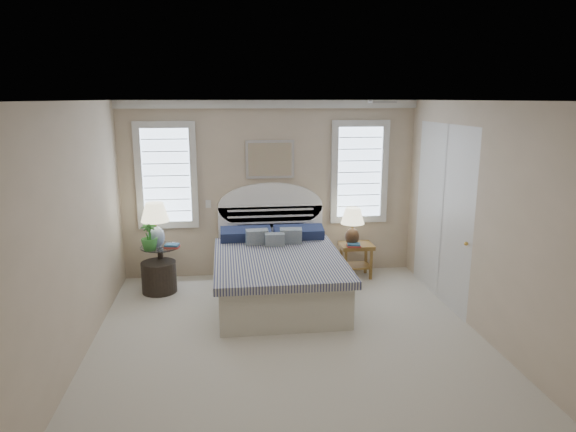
# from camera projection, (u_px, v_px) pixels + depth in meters

# --- Properties ---
(floor) EXTENTS (4.50, 5.00, 0.01)m
(floor) POSITION_uv_depth(u_px,v_px,m) (291.00, 345.00, 5.80)
(floor) COLOR beige
(floor) RESTS_ON ground
(ceiling) EXTENTS (4.50, 5.00, 0.01)m
(ceiling) POSITION_uv_depth(u_px,v_px,m) (291.00, 101.00, 5.19)
(ceiling) COLOR silver
(ceiling) RESTS_ON wall_back
(wall_back) EXTENTS (4.50, 0.02, 2.70)m
(wall_back) POSITION_uv_depth(u_px,v_px,m) (270.00, 190.00, 7.91)
(wall_back) COLOR #BAA78C
(wall_back) RESTS_ON floor
(wall_left) EXTENTS (0.02, 5.00, 2.70)m
(wall_left) POSITION_uv_depth(u_px,v_px,m) (72.00, 236.00, 5.22)
(wall_left) COLOR #BAA78C
(wall_left) RESTS_ON floor
(wall_right) EXTENTS (0.02, 5.00, 2.70)m
(wall_right) POSITION_uv_depth(u_px,v_px,m) (489.00, 223.00, 5.77)
(wall_right) COLOR #BAA78C
(wall_right) RESTS_ON floor
(crown_molding) EXTENTS (4.50, 0.08, 0.12)m
(crown_molding) POSITION_uv_depth(u_px,v_px,m) (270.00, 104.00, 7.58)
(crown_molding) COLOR silver
(crown_molding) RESTS_ON wall_back
(hvac_vent) EXTENTS (0.30, 0.20, 0.02)m
(hvac_vent) POSITION_uv_depth(u_px,v_px,m) (382.00, 102.00, 6.12)
(hvac_vent) COLOR #B2B2B2
(hvac_vent) RESTS_ON ceiling
(switch_plate) EXTENTS (0.08, 0.01, 0.12)m
(switch_plate) POSITION_uv_depth(u_px,v_px,m) (208.00, 204.00, 7.83)
(switch_plate) COLOR silver
(switch_plate) RESTS_ON wall_back
(window_left) EXTENTS (0.90, 0.06, 1.60)m
(window_left) POSITION_uv_depth(u_px,v_px,m) (167.00, 175.00, 7.65)
(window_left) COLOR silver
(window_left) RESTS_ON wall_back
(window_right) EXTENTS (0.90, 0.06, 1.60)m
(window_right) POSITION_uv_depth(u_px,v_px,m) (359.00, 172.00, 8.01)
(window_right) COLOR silver
(window_right) RESTS_ON wall_back
(painting) EXTENTS (0.74, 0.04, 0.58)m
(painting) POSITION_uv_depth(u_px,v_px,m) (270.00, 159.00, 7.77)
(painting) COLOR silver
(painting) RESTS_ON wall_back
(closet_door) EXTENTS (0.02, 1.80, 2.40)m
(closet_door) POSITION_uv_depth(u_px,v_px,m) (442.00, 213.00, 6.96)
(closet_door) COLOR silver
(closet_door) RESTS_ON floor
(bed) EXTENTS (1.72, 2.28, 1.47)m
(bed) POSITION_uv_depth(u_px,v_px,m) (277.00, 271.00, 7.12)
(bed) COLOR beige
(bed) RESTS_ON floor
(side_table_left) EXTENTS (0.56, 0.56, 0.63)m
(side_table_left) POSITION_uv_depth(u_px,v_px,m) (161.00, 262.00, 7.49)
(side_table_left) COLOR black
(side_table_left) RESTS_ON floor
(nightstand_right) EXTENTS (0.50, 0.40, 0.53)m
(nightstand_right) POSITION_uv_depth(u_px,v_px,m) (356.00, 253.00, 7.95)
(nightstand_right) COLOR brown
(nightstand_right) RESTS_ON floor
(floor_pot) EXTENTS (0.58, 0.58, 0.45)m
(floor_pot) POSITION_uv_depth(u_px,v_px,m) (159.00, 277.00, 7.35)
(floor_pot) COLOR black
(floor_pot) RESTS_ON floor
(lamp_left) EXTENTS (0.51, 0.51, 0.66)m
(lamp_left) POSITION_uv_depth(u_px,v_px,m) (155.00, 220.00, 7.32)
(lamp_left) COLOR silver
(lamp_left) RESTS_ON side_table_left
(lamp_right) EXTENTS (0.40, 0.40, 0.58)m
(lamp_right) POSITION_uv_depth(u_px,v_px,m) (352.00, 222.00, 7.79)
(lamp_right) COLOR black
(lamp_right) RESTS_ON nightstand_right
(potted_plant) EXTENTS (0.29, 0.29, 0.42)m
(potted_plant) POSITION_uv_depth(u_px,v_px,m) (149.00, 236.00, 7.20)
(potted_plant) COLOR #33803A
(potted_plant) RESTS_ON side_table_left
(books_left) EXTENTS (0.23, 0.19, 0.06)m
(books_left) POSITION_uv_depth(u_px,v_px,m) (172.00, 246.00, 7.35)
(books_left) COLOR #AA332A
(books_left) RESTS_ON side_table_left
(books_right) EXTENTS (0.22, 0.17, 0.05)m
(books_right) POSITION_uv_depth(u_px,v_px,m) (354.00, 245.00, 7.75)
(books_right) COLOR #AA332A
(books_right) RESTS_ON nightstand_right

